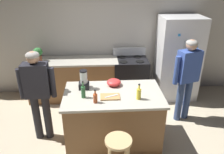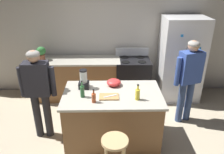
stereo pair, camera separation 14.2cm
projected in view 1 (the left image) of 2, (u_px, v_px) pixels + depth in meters
name	position (u px, v px, depth m)	size (l,w,h in m)	color
ground_plane	(113.00, 139.00, 3.94)	(14.00, 14.00, 0.00)	beige
back_wall	(108.00, 36.00, 5.13)	(8.00, 0.10, 2.70)	#BCB7AD
kitchen_island	(113.00, 117.00, 3.74)	(1.58, 0.94, 0.93)	brown
back_counter_run	(74.00, 79.00, 5.10)	(2.00, 0.64, 0.93)	brown
refrigerator	(177.00, 59.00, 4.98)	(0.90, 0.73, 1.87)	silver
stove_range	(130.00, 78.00, 5.14)	(0.76, 0.65, 1.11)	black
person_by_island_left	(38.00, 89.00, 3.59)	(0.59, 0.23, 1.61)	#26262B
person_by_sink_right	(187.00, 74.00, 4.10)	(0.59, 0.33, 1.64)	#384C7A
bar_stool	(118.00, 149.00, 2.95)	(0.36, 0.36, 0.71)	tan
potted_plant	(38.00, 53.00, 4.79)	(0.20, 0.20, 0.30)	brown
blender_appliance	(84.00, 81.00, 3.65)	(0.17, 0.17, 0.32)	black
bottle_olive_oil	(83.00, 92.00, 3.38)	(0.07, 0.07, 0.28)	#2D6638
bottle_soda	(139.00, 94.00, 3.35)	(0.07, 0.07, 0.26)	yellow
bottle_cooking_sauce	(95.00, 98.00, 3.26)	(0.06, 0.06, 0.22)	#B24C26
mixing_bowl	(114.00, 82.00, 3.78)	(0.24, 0.24, 0.11)	red
cutting_board	(110.00, 97.00, 3.43)	(0.30, 0.20, 0.02)	#B7844C
chef_knife	(111.00, 96.00, 3.42)	(0.22, 0.03, 0.01)	#B7BABF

